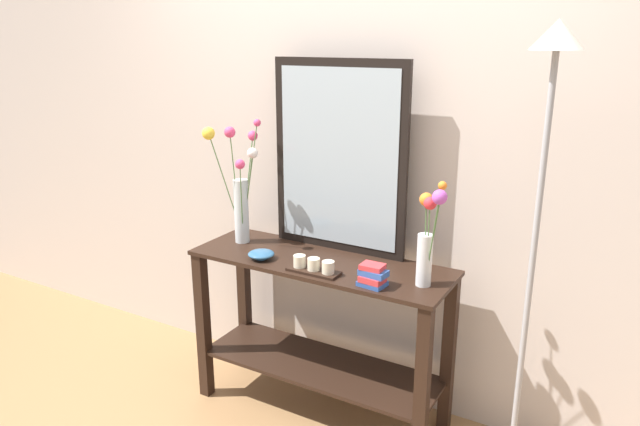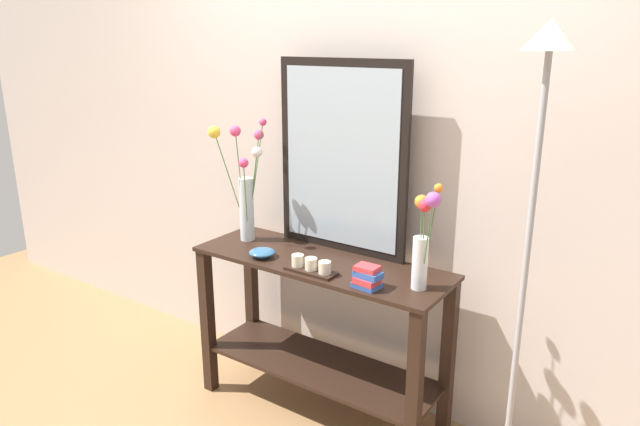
# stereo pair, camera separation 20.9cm
# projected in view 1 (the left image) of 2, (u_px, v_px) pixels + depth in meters

# --- Properties ---
(ground_plane) EXTENTS (7.00, 6.00, 0.02)m
(ground_plane) POSITION_uv_depth(u_px,v_px,m) (320.00, 411.00, 2.99)
(ground_plane) COLOR #997047
(wall_back) EXTENTS (6.40, 0.08, 2.70)m
(wall_back) POSITION_uv_depth(u_px,v_px,m) (354.00, 138.00, 2.88)
(wall_back) COLOR beige
(wall_back) RESTS_ON ground
(console_table) EXTENTS (1.26, 0.43, 0.82)m
(console_table) POSITION_uv_depth(u_px,v_px,m) (320.00, 320.00, 2.84)
(console_table) COLOR black
(console_table) RESTS_ON ground
(mirror_leaning) EXTENTS (0.69, 0.03, 0.92)m
(mirror_leaning) POSITION_uv_depth(u_px,v_px,m) (338.00, 158.00, 2.78)
(mirror_leaning) COLOR black
(mirror_leaning) RESTS_ON console_table
(tall_vase_left) EXTENTS (0.24, 0.25, 0.62)m
(tall_vase_left) POSITION_uv_depth(u_px,v_px,m) (239.00, 190.00, 2.92)
(tall_vase_left) COLOR silver
(tall_vase_left) RESTS_ON console_table
(vase_right) EXTENTS (0.13, 0.15, 0.45)m
(vase_right) POSITION_uv_depth(u_px,v_px,m) (428.00, 237.00, 2.40)
(vase_right) COLOR silver
(vase_right) RESTS_ON console_table
(candle_tray) EXTENTS (0.24, 0.09, 0.07)m
(candle_tray) POSITION_uv_depth(u_px,v_px,m) (314.00, 267.00, 2.61)
(candle_tray) COLOR black
(candle_tray) RESTS_ON console_table
(decorative_bowl) EXTENTS (0.13, 0.13, 0.04)m
(decorative_bowl) POSITION_uv_depth(u_px,v_px,m) (261.00, 254.00, 2.77)
(decorative_bowl) COLOR #2D5B84
(decorative_bowl) RESTS_ON console_table
(book_stack) EXTENTS (0.13, 0.10, 0.09)m
(book_stack) POSITION_uv_depth(u_px,v_px,m) (373.00, 276.00, 2.46)
(book_stack) COLOR #2D519E
(book_stack) RESTS_ON console_table
(floor_lamp) EXTENTS (0.24, 0.24, 1.88)m
(floor_lamp) POSITION_uv_depth(u_px,v_px,m) (540.00, 198.00, 2.10)
(floor_lamp) COLOR #9E9EA3
(floor_lamp) RESTS_ON ground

